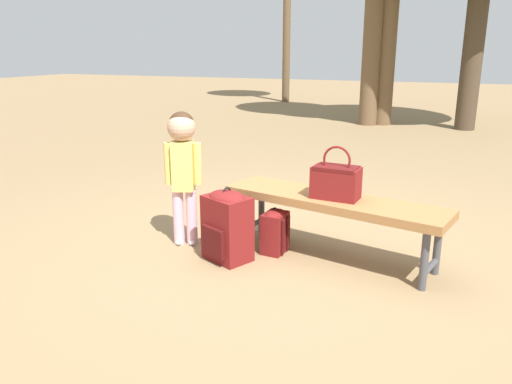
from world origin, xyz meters
The scene contains 6 objects.
ground_plane centered at (0.00, 0.00, 0.00)m, with size 40.00×40.00×0.00m, color #8C704C.
park_bench centered at (-0.41, -0.02, 0.39)m, with size 1.65×0.74×0.45m.
handbag centered at (-0.42, 0.00, 0.58)m, with size 0.33×0.21×0.37m.
child_standing centered at (0.69, 0.14, 0.68)m, with size 0.26×0.21×1.01m.
backpack_large centered at (0.27, 0.29, 0.27)m, with size 0.38×0.35×0.53m.
backpack_small centered at (0.00, 0.05, 0.17)m, with size 0.20×0.22×0.35m.
Camera 1 is at (-1.16, 3.30, 1.46)m, focal length 35.36 mm.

